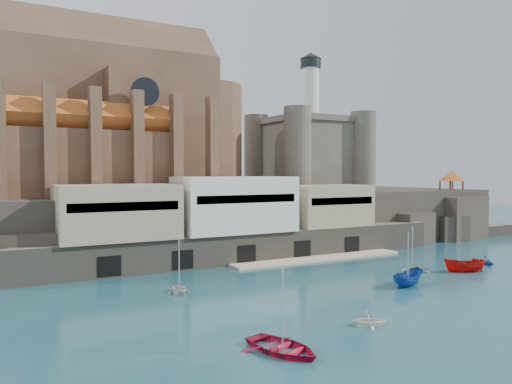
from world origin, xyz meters
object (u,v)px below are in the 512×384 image
Objects in this scene: castle_keep at (308,150)px; boat_0 at (283,352)px; boat_2 at (408,286)px; pavilion at (451,177)px; boat_1 at (369,326)px; church at (113,123)px.

castle_keep reaches higher than boat_0.
boat_0 is 1.12× the size of boat_2.
pavilion reaches higher than boat_1.
boat_1 is 17.70m from boat_2.
pavilion is at bearing -30.18° from castle_keep.
pavilion is 78.49m from boat_0.
boat_0 is (-0.39, -55.52, -22.13)m from church.
boat_0 is at bearing -90.40° from church.
boat_1 is at bearing -79.68° from church.
church is 7.13× the size of boat_0.
boat_2 is (-15.61, -43.25, -18.31)m from castle_keep.
boat_1 is (-56.35, -37.86, -12.73)m from pavilion.
boat_2 is (14.82, 9.68, 0.00)m from boat_1.
boat_2 is (24.98, 11.50, 0.00)m from boat_0.
boat_1 is at bearing 105.33° from boat_2.
boat_0 is at bearing -149.19° from pavilion.
church is at bearing 75.22° from boat_0.
church is 59.77m from boat_0.
boat_2 is (24.60, -44.03, -22.13)m from church.
boat_2 is (-41.53, -28.17, -12.73)m from pavilion.
church is at bearing 11.36° from boat_2.
castle_keep reaches higher than pavilion.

